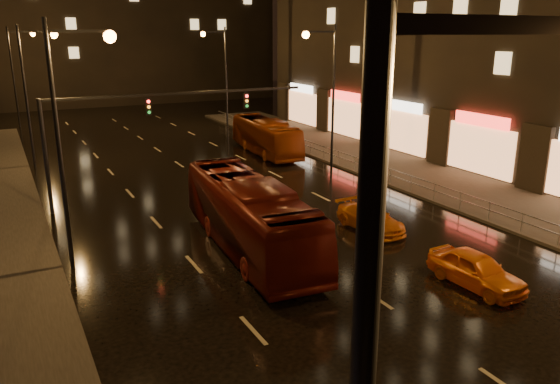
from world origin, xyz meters
The scene contains 8 objects.
ground centered at (0.00, 20.00, 0.00)m, with size 140.00×140.00×0.00m, color black.
sidewalk_right centered at (13.50, 15.00, 0.07)m, with size 7.00×70.00×0.15m, color #38332D.
traffic_signal centered at (-5.06, 20.00, 4.74)m, with size 15.31×0.32×6.20m.
railing_right centered at (10.20, 18.00, 0.90)m, with size 0.05×56.00×1.00m.
bus_red centered at (-2.17, 10.49, 1.62)m, with size 2.73×11.66×3.25m, color #5B130D.
bus_curb centered at (7.44, 28.48, 1.40)m, with size 2.35×10.06×2.80m, color #90370E.
taxi_near centered at (4.00, 3.01, 0.68)m, with size 1.62×4.02×1.37m, color orange.
taxi_far centered at (4.19, 10.00, 0.59)m, with size 1.66×4.08×1.18m, color orange.
Camera 1 is at (-11.59, -10.60, 9.45)m, focal length 35.00 mm.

